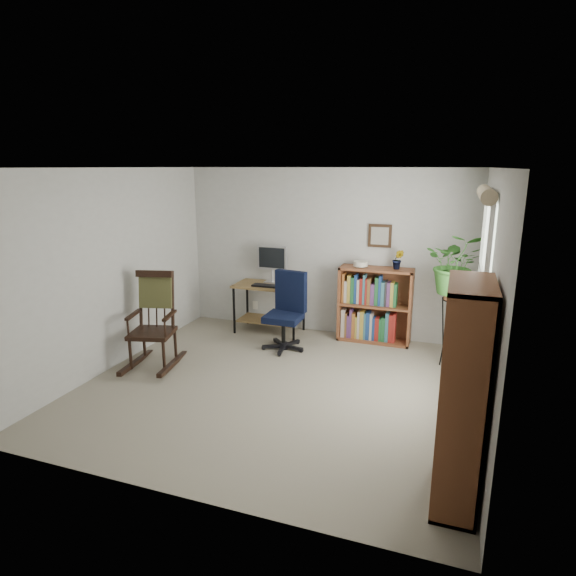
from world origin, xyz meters
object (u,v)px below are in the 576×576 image
at_px(tall_bookshelf, 462,395).
at_px(low_bookshelf, 375,305).
at_px(rocking_chair, 151,320).
at_px(office_chair, 283,311).
at_px(desk, 269,308).

bearing_deg(tall_bookshelf, low_bookshelf, 109.89).
distance_m(rocking_chair, tall_bookshelf, 3.80).
relative_size(rocking_chair, low_bookshelf, 1.12).
xyz_separation_m(rocking_chair, low_bookshelf, (2.42, 1.80, -0.07)).
distance_m(office_chair, rocking_chair, 1.71).
xyz_separation_m(rocking_chair, tall_bookshelf, (3.55, -1.33, 0.23)).
bearing_deg(low_bookshelf, desk, -175.55).
distance_m(desk, rocking_chair, 1.91).
relative_size(desk, tall_bookshelf, 0.61).
relative_size(rocking_chair, tall_bookshelf, 0.72).
relative_size(desk, low_bookshelf, 0.95).
bearing_deg(tall_bookshelf, desk, 131.65).
xyz_separation_m(office_chair, low_bookshelf, (1.10, 0.72, -0.00)).
bearing_deg(tall_bookshelf, rocking_chair, 159.46).
xyz_separation_m(desk, tall_bookshelf, (2.68, -3.01, 0.47)).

